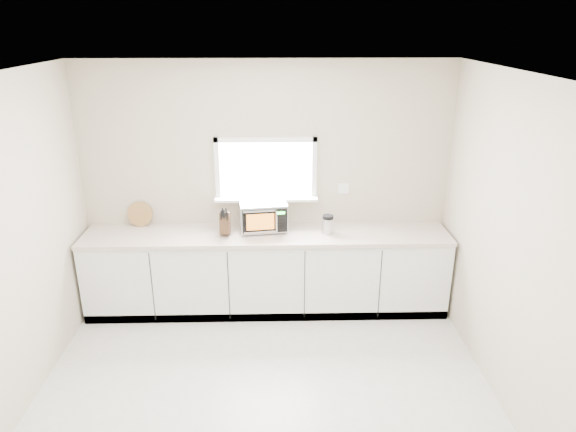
{
  "coord_description": "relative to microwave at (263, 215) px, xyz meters",
  "views": [
    {
      "loc": [
        0.11,
        -3.38,
        3.06
      ],
      "look_at": [
        0.23,
        1.55,
        1.17
      ],
      "focal_mm": 32.0,
      "sensor_mm": 36.0,
      "label": 1
    }
  ],
  "objects": [
    {
      "name": "ground",
      "position": [
        0.04,
        -1.81,
        -1.09
      ],
      "size": [
        4.0,
        4.0,
        0.0
      ],
      "primitive_type": "plane",
      "color": "beige",
      "rests_on": "ground"
    },
    {
      "name": "countertop",
      "position": [
        0.04,
        -0.12,
        -0.19
      ],
      "size": [
        3.92,
        0.64,
        0.04
      ],
      "primitive_type": "cube",
      "color": "beige",
      "rests_on": "cabinets"
    },
    {
      "name": "microwave",
      "position": [
        0.0,
        0.0,
        0.0
      ],
      "size": [
        0.54,
        0.45,
        0.32
      ],
      "rotation": [
        0.0,
        0.0,
        0.14
      ],
      "color": "black",
      "rests_on": "countertop"
    },
    {
      "name": "knife_block",
      "position": [
        -0.4,
        -0.13,
        -0.03
      ],
      "size": [
        0.1,
        0.22,
        0.32
      ],
      "rotation": [
        0.0,
        0.0,
        0.0
      ],
      "color": "#4E301C",
      "rests_on": "countertop"
    },
    {
      "name": "cutting_board",
      "position": [
        -1.36,
        0.13,
        -0.03
      ],
      "size": [
        0.28,
        0.07,
        0.27
      ],
      "primitive_type": "cylinder",
      "rotation": [
        1.4,
        0.0,
        0.0
      ],
      "color": "olive",
      "rests_on": "countertop"
    },
    {
      "name": "cabinets",
      "position": [
        0.04,
        -0.11,
        -0.65
      ],
      "size": [
        3.92,
        0.6,
        0.88
      ],
      "primitive_type": "cube",
      "color": "silver",
      "rests_on": "ground"
    },
    {
      "name": "coffee_grinder",
      "position": [
        0.69,
        -0.13,
        -0.06
      ],
      "size": [
        0.15,
        0.15,
        0.21
      ],
      "rotation": [
        0.0,
        0.0,
        -0.26
      ],
      "color": "#B7BABF",
      "rests_on": "countertop"
    },
    {
      "name": "back_wall",
      "position": [
        0.04,
        0.19,
        0.28
      ],
      "size": [
        4.0,
        0.17,
        2.7
      ],
      "color": "#B4A68F",
      "rests_on": "ground"
    }
  ]
}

